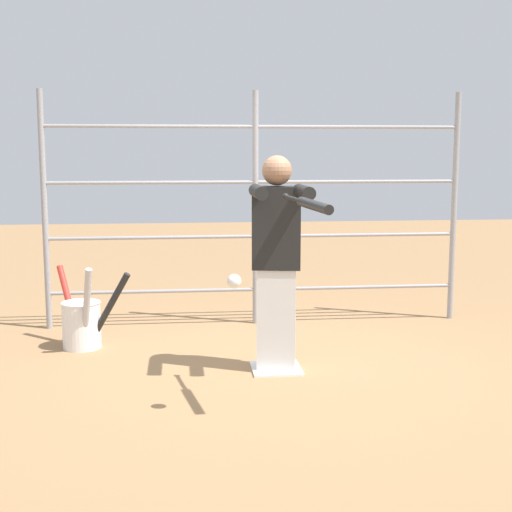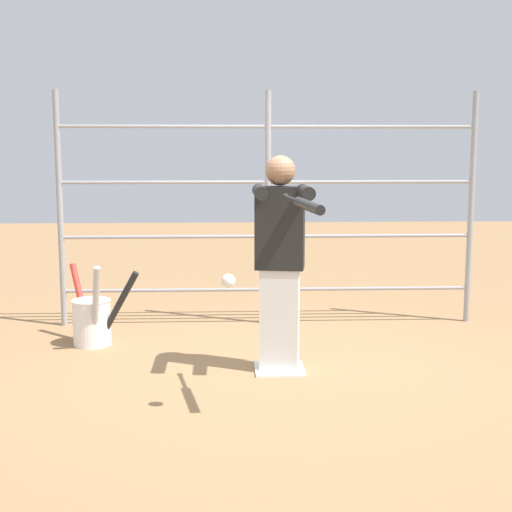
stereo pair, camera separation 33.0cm
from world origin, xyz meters
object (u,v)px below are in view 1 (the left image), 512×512
Objects in this scene: softball_in_flight at (234,281)px; baseball_bat_swinging at (310,204)px; batter at (277,256)px; bat_bucket at (82,322)px.

baseball_bat_swinging is at bearing -178.25° from softball_in_flight.
batter is 1.99× the size of baseball_bat_swinging.
batter reaches higher than softball_in_flight.
batter reaches higher than baseball_bat_swinging.
softball_in_flight is at bearing 66.99° from batter.
batter is at bearing 152.83° from bat_bucket.
bat_bucket is (1.66, -0.85, -0.70)m from batter.
batter is 1.07m from softball_in_flight.
batter is 18.15× the size of softball_in_flight.
bat_bucket is (1.75, -1.82, -1.19)m from baseball_bat_swinging.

